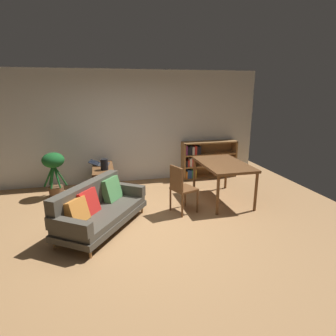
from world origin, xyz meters
name	(u,v)px	position (x,y,z in m)	size (l,w,h in m)	color
ground_plane	(142,229)	(0.00, 0.00, 0.00)	(8.16, 8.16, 0.00)	#A87A4C
back_wall_panel	(124,127)	(0.00, 2.70, 1.35)	(6.80, 0.10, 2.70)	silver
fabric_couch	(98,208)	(-0.70, 0.23, 0.37)	(1.63, 1.87, 0.76)	olive
media_console	(104,181)	(-0.56, 1.88, 0.30)	(0.45, 1.12, 0.61)	brown
open_laptop	(100,164)	(-0.61, 2.10, 0.63)	(0.48, 0.39, 0.10)	#333338
desk_speaker	(104,164)	(-0.53, 1.66, 0.72)	(0.16, 0.16, 0.23)	black
potted_floor_plant	(54,168)	(-1.57, 1.93, 0.63)	(0.49, 0.46, 0.97)	brown
dining_table	(223,167)	(1.82, 0.89, 0.72)	(0.87, 1.41, 0.80)	brown
dining_chair_near	(181,187)	(0.81, 0.50, 0.51)	(0.51, 0.52, 0.91)	brown
bookshelf	(204,159)	(2.04, 2.51, 0.48)	(1.44, 0.33, 0.95)	olive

